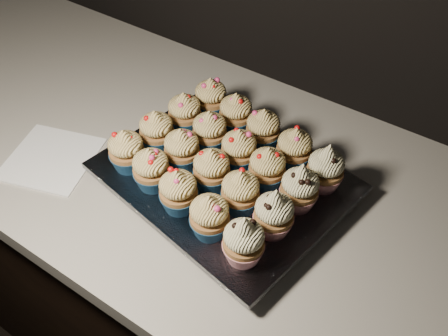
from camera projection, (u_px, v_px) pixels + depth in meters
The scene contains 25 objects.
cabinet at pixel (270, 328), 1.20m from camera, with size 2.40×0.60×0.86m, color black.
worktop at pixel (287, 210), 0.88m from camera, with size 2.44×0.64×0.04m, color beige.
napkin at pixel (51, 159), 0.94m from camera, with size 0.16×0.16×0.00m, color white.
baking_tray at pixel (224, 183), 0.88m from camera, with size 0.37×0.28×0.02m, color black.
foil_lining at pixel (224, 177), 0.87m from camera, with size 0.40×0.31×0.01m, color silver.
cupcake_0 at pixel (126, 150), 0.86m from camera, with size 0.06×0.06×0.08m.
cupcake_1 at pixel (151, 169), 0.82m from camera, with size 0.06×0.06×0.08m.
cupcake_2 at pixel (178, 191), 0.79m from camera, with size 0.06×0.06×0.08m.
cupcake_3 at pixel (210, 216), 0.76m from camera, with size 0.06×0.06×0.08m.
cupcake_4 at pixel (244, 241), 0.72m from camera, with size 0.06×0.06×0.10m.
cupcake_5 at pixel (157, 131), 0.89m from camera, with size 0.06×0.06×0.08m.
cupcake_6 at pixel (182, 149), 0.86m from camera, with size 0.06×0.06×0.08m.
cupcake_7 at pixel (212, 169), 0.82m from camera, with size 0.06×0.06×0.08m.
cupcake_8 at pixel (240, 192), 0.79m from camera, with size 0.06×0.06×0.08m.
cupcake_9 at pixel (274, 214), 0.76m from camera, with size 0.06×0.06×0.10m.
cupcake_10 at pixel (185, 113), 0.93m from camera, with size 0.06×0.06×0.08m.
cupcake_11 at pixel (210, 131), 0.89m from camera, with size 0.06×0.06×0.08m.
cupcake_12 at pixel (239, 150), 0.86m from camera, with size 0.06×0.06×0.08m.
cupcake_13 at pixel (267, 168), 0.83m from camera, with size 0.06×0.06×0.08m.
cupcake_14 at pixel (300, 188), 0.79m from camera, with size 0.06×0.06×0.10m.
cupcake_15 at pixel (211, 98), 0.96m from camera, with size 0.06×0.06×0.08m.
cupcake_16 at pixel (236, 113), 0.92m from camera, with size 0.06×0.06×0.08m.
cupcake_17 at pixel (263, 129), 0.89m from camera, with size 0.06×0.06×0.08m.
cupcake_18 at pixel (294, 149), 0.86m from camera, with size 0.06×0.06×0.08m.
cupcake_19 at pixel (325, 168), 0.82m from camera, with size 0.06×0.06×0.10m.
Camera 1 is at (0.22, 1.17, 1.56)m, focal length 40.00 mm.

